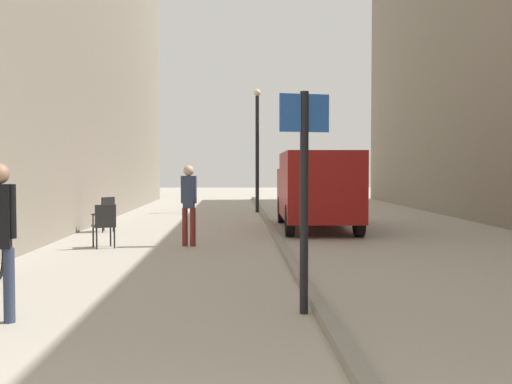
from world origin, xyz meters
The scene contains 9 objects.
ground_plane centered at (0.00, 12.00, 0.00)m, with size 80.00×80.00×0.00m, color #A8A093.
kerb_strip centered at (1.58, 12.00, 0.06)m, with size 0.16×40.00×0.12m, color gray.
pedestrian_main_foreground centered at (-2.00, 4.85, 1.02)m, with size 0.35×0.24×1.76m.
pedestrian_mid_block centered at (-0.43, 11.44, 1.02)m, with size 0.35×0.23×1.77m.
delivery_van centered at (2.86, 15.10, 1.17)m, with size 2.06×5.51×2.14m.
street_sign_post centered at (1.39, 5.17, 1.55)m, with size 0.59×0.16×2.60m.
lamp_post centered at (1.44, 21.62, 2.72)m, with size 0.28×0.28×4.76m.
cafe_chair_near_window centered at (-2.89, 14.49, 0.55)m, with size 0.62×0.62×0.94m.
cafe_chair_by_doorway centered at (-2.20, 11.13, 0.55)m, with size 0.58×0.58×0.94m.
Camera 1 is at (0.59, -1.89, 1.71)m, focal length 42.68 mm.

